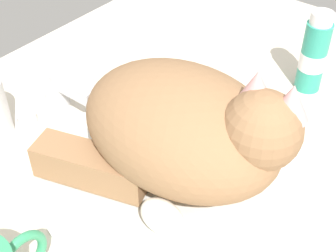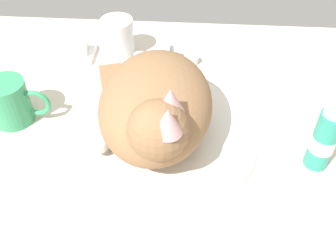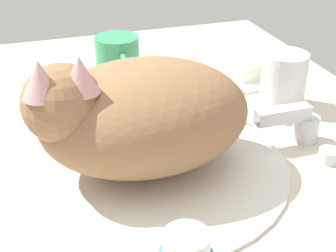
% 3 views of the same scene
% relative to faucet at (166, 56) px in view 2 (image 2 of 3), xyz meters
% --- Properties ---
extents(ground_plane, '(1.10, 0.83, 0.03)m').
position_rel_faucet_xyz_m(ground_plane, '(0.00, -0.22, -0.04)').
color(ground_plane, beige).
extents(sink_basin, '(0.37, 0.37, 0.01)m').
position_rel_faucet_xyz_m(sink_basin, '(0.00, -0.22, -0.02)').
color(sink_basin, silver).
rests_on(sink_basin, ground_plane).
extents(faucet, '(0.15, 0.10, 0.06)m').
position_rel_faucet_xyz_m(faucet, '(0.00, 0.00, 0.00)').
color(faucet, silver).
rests_on(faucet, ground_plane).
extents(cat, '(0.23, 0.29, 0.17)m').
position_rel_faucet_xyz_m(cat, '(-0.00, -0.23, 0.06)').
color(cat, '#936B47').
rests_on(cat, sink_basin).
extents(coffee_mug, '(0.12, 0.08, 0.09)m').
position_rel_faucet_xyz_m(coffee_mug, '(-0.27, -0.20, 0.02)').
color(coffee_mug, '#389966').
rests_on(coffee_mug, ground_plane).
extents(rinse_cup, '(0.07, 0.07, 0.09)m').
position_rel_faucet_xyz_m(rinse_cup, '(-0.11, 0.04, 0.02)').
color(rinse_cup, white).
rests_on(rinse_cup, ground_plane).
extents(soap_dish, '(0.09, 0.06, 0.01)m').
position_rel_faucet_xyz_m(soap_dish, '(-0.21, 0.02, -0.02)').
color(soap_dish, white).
rests_on(soap_dish, ground_plane).
extents(soap_bar, '(0.07, 0.05, 0.03)m').
position_rel_faucet_xyz_m(soap_bar, '(-0.21, 0.02, 0.00)').
color(soap_bar, silver).
rests_on(soap_bar, soap_dish).
extents(toothpaste_bottle, '(0.04, 0.04, 0.13)m').
position_rel_faucet_xyz_m(toothpaste_bottle, '(0.28, -0.27, 0.04)').
color(toothpaste_bottle, teal).
rests_on(toothpaste_bottle, ground_plane).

